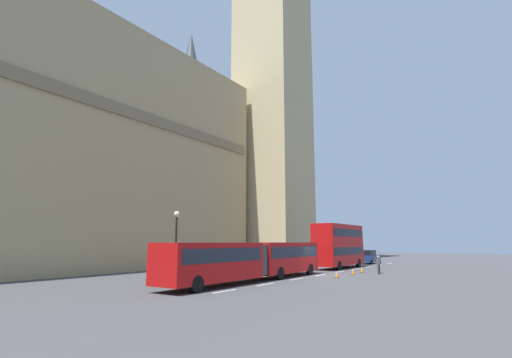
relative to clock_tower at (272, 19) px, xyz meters
name	(u,v)px	position (x,y,z in m)	size (l,w,h in m)	color
ground_plane	(318,276)	(-18.83, -15.99, -40.36)	(160.00, 160.00, 0.00)	#424244
lane_centre_marking	(340,272)	(-13.64, -15.99, -40.36)	(39.00, 0.16, 0.01)	silver
clock_tower	(272,19)	(0.00, 0.00, 0.00)	(11.27, 11.27, 76.69)	tan
articulated_bus	(252,258)	(-26.21, -13.99, -38.61)	(18.20, 2.54, 2.90)	#B20F0F
double_decker_bus	(339,244)	(-8.72, -13.99, -37.65)	(9.67, 2.54, 4.90)	#B20F0F
sedan_lead	(368,257)	(1.94, -13.88, -39.45)	(4.40, 1.86, 1.85)	navy
traffic_cone_west	(337,274)	(-19.93, -18.21, -40.08)	(0.36, 0.36, 0.58)	black
traffic_cone_middle	(353,271)	(-16.18, -18.26, -40.08)	(0.36, 0.36, 0.58)	black
traffic_cone_east	(362,270)	(-13.35, -18.11, -40.08)	(0.36, 0.36, 0.58)	black
street_lamp	(176,240)	(-29.88, -9.49, -37.30)	(0.44, 0.44, 5.27)	black
pedestrian_near_cones	(379,264)	(-14.30, -20.06, -39.45)	(0.36, 0.42, 1.69)	#333333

